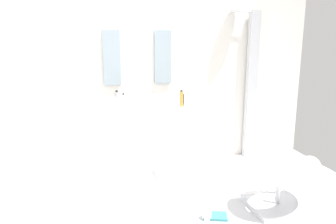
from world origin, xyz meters
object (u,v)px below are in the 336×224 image
pedestal_sink_right (172,140)px  magazine_teal (215,216)px  soap_bottle_clear (124,100)px  coffee_mug (207,214)px  pedestal_sink_left (118,144)px  soap_bottle_black (182,100)px  soap_bottle_amber (181,99)px  soap_bottle_grey (117,98)px  shower_column (250,82)px  lounge_chair (279,177)px

pedestal_sink_right → magazine_teal: 1.20m
pedestal_sink_right → soap_bottle_clear: soap_bottle_clear is taller
pedestal_sink_right → coffee_mug: size_ratio=9.14×
pedestal_sink_left → magazine_teal: size_ratio=4.23×
magazine_teal → soap_bottle_black: soap_bottle_black is taller
coffee_mug → soap_bottle_amber: bearing=88.5°
soap_bottle_grey → soap_bottle_black: bearing=-17.9°
soap_bottle_grey → shower_column: bearing=8.4°
shower_column → soap_bottle_black: size_ratio=12.35×
shower_column → soap_bottle_grey: 1.91m
soap_bottle_amber → soap_bottle_black: 0.02m
lounge_chair → soap_bottle_grey: (-1.47, 1.23, 0.64)m
pedestal_sink_right → soap_bottle_amber: size_ratio=5.05×
shower_column → coffee_mug: shower_column is taller
pedestal_sink_left → magazine_teal: 1.44m
lounge_chair → soap_bottle_black: (-0.73, 0.99, 0.63)m
pedestal_sink_left → magazine_teal: (0.81, -1.10, -0.44)m
shower_column → soap_bottle_amber: (-1.16, -0.53, -0.09)m
shower_column → soap_bottle_amber: size_ratio=10.34×
soap_bottle_grey → soap_bottle_amber: 0.77m
pedestal_sink_left → pedestal_sink_right: (0.66, 0.00, 0.00)m
pedestal_sink_right → magazine_teal: pedestal_sink_right is taller
shower_column → lounge_chair: 1.73m
soap_bottle_amber → lounge_chair: bearing=-52.8°
pedestal_sink_right → soap_bottle_clear: (-0.57, 0.12, 0.51)m
pedestal_sink_left → coffee_mug: pedestal_sink_left is taller
pedestal_sink_left → lounge_chair: (1.49, -1.08, -0.11)m
pedestal_sink_left → soap_bottle_clear: bearing=51.1°
lounge_chair → soap_bottle_black: bearing=126.5°
pedestal_sink_left → soap_bottle_grey: 0.54m
pedestal_sink_right → soap_bottle_amber: bearing=-49.9°
pedestal_sink_right → shower_column: (1.25, 0.42, 0.62)m
lounge_chair → shower_column: bearing=74.5°
coffee_mug → soap_bottle_clear: bearing=116.9°
magazine_teal → coffee_mug: coffee_mug is taller
soap_bottle_grey → soap_bottle_black: soap_bottle_grey is taller
pedestal_sink_left → soap_bottle_amber: 0.93m
pedestal_sink_left → soap_bottle_grey: soap_bottle_grey is taller
soap_bottle_clear → soap_bottle_amber: bearing=-19.0°
coffee_mug → soap_bottle_amber: (0.03, 1.01, 0.93)m
lounge_chair → soap_bottle_clear: (-1.40, 1.20, 0.62)m
lounge_chair → soap_bottle_grey: 2.02m
coffee_mug → soap_bottle_black: soap_bottle_black is taller
pedestal_sink_right → magazine_teal: (0.15, -1.10, -0.44)m
soap_bottle_amber → soap_bottle_grey: bearing=161.1°
pedestal_sink_left → coffee_mug: (0.72, -1.12, -0.39)m
lounge_chair → soap_bottle_amber: (-0.74, 0.98, 0.64)m
coffee_mug → soap_bottle_black: (0.04, 1.03, 0.91)m
soap_bottle_amber → soap_bottle_black: soap_bottle_amber is taller
magazine_teal → soap_bottle_black: bearing=110.8°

